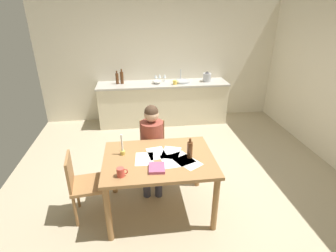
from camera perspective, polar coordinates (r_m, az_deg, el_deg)
ground_plane at (r=4.07m, az=2.57°, el=-11.91°), size 5.20×5.20×0.04m
wall_back at (r=5.95m, az=-1.53°, el=13.97°), size 5.20×0.12×2.60m
kitchen_counter at (r=5.82m, az=-1.07°, el=5.08°), size 2.78×0.64×0.90m
dining_table at (r=3.18m, az=-1.98°, el=-8.55°), size 1.31×0.96×0.76m
chair_at_table at (r=3.88m, az=-3.42°, el=-4.74°), size 0.43×0.43×0.89m
person_seated at (r=3.66m, az=-3.49°, el=-3.45°), size 0.35×0.61×1.19m
chair_side_empty at (r=3.35m, az=-18.04°, el=-11.74°), size 0.44×0.44×0.86m
coffee_mug at (r=2.83m, az=-10.21°, el=-9.85°), size 0.12×0.08×0.10m
candlestick at (r=3.20m, az=-9.88°, el=-4.96°), size 0.06×0.06×0.27m
book_magazine at (r=2.92m, az=-2.45°, el=-9.11°), size 0.19×0.22×0.03m
paper_letter at (r=3.12m, az=-5.16°, el=-7.12°), size 0.23×0.31×0.00m
paper_bill at (r=3.12m, az=3.02°, el=-7.05°), size 0.31×0.36×0.00m
paper_envelope at (r=3.23m, az=0.67°, el=-5.79°), size 0.29×0.35×0.00m
paper_receipt at (r=3.22m, az=-2.51°, el=-5.90°), size 0.26×0.33×0.00m
paper_notice at (r=3.06m, az=0.65°, el=-7.60°), size 0.24×0.31×0.00m
paper_flyer at (r=3.05m, az=4.39°, el=-7.84°), size 0.34×0.36×0.00m
wine_bottle_on_table at (r=3.09m, az=4.70°, el=-5.14°), size 0.07×0.07×0.25m
sink_unit at (r=5.74m, az=3.03°, el=9.70°), size 0.36×0.36×0.24m
bottle_oil at (r=5.68m, az=-11.00°, el=10.12°), size 0.06×0.06×0.28m
bottle_vinegar at (r=5.69m, az=-10.00°, el=10.35°), size 0.07×0.07×0.31m
mixing_bowl at (r=5.64m, az=-2.48°, el=9.62°), size 0.18×0.18×0.08m
stovetop_kettle at (r=5.84m, az=8.45°, el=10.49°), size 0.18×0.18×0.22m
wine_glass_near_sink at (r=5.81m, az=-0.73°, el=10.78°), size 0.07×0.07×0.15m
wine_glass_by_kettle at (r=5.80m, az=-1.84°, el=10.74°), size 0.07×0.07×0.15m
wine_glass_back_left at (r=5.79m, az=-2.71°, el=10.71°), size 0.07×0.07×0.15m
teacup_on_counter at (r=5.56m, az=1.53°, el=9.46°), size 0.12×0.08×0.09m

